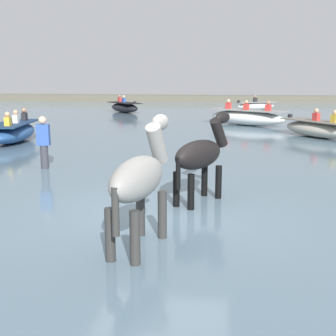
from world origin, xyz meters
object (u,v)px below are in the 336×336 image
boat_near_starboard (317,129)px  horse_trailing_black (201,156)px  horse_lead_grey (140,181)px  boat_far_inshore (14,132)px  boat_near_port (124,107)px  person_wading_close (44,146)px  boat_mid_channel (256,106)px  boat_mid_outer (247,117)px

boat_near_starboard → horse_trailing_black: bearing=-111.8°
horse_lead_grey → boat_far_inshore: bearing=125.4°
boat_near_port → boat_far_inshore: bearing=-92.9°
boat_near_port → person_wading_close: (2.40, -18.66, 0.26)m
horse_trailing_black → person_wading_close: (-4.23, 2.54, -0.27)m
horse_trailing_black → boat_near_starboard: (3.96, 9.91, -0.54)m
boat_mid_channel → person_wading_close: (-6.58, -22.15, 0.30)m
boat_mid_channel → person_wading_close: bearing=-106.5°
horse_lead_grey → boat_mid_channel: bearing=83.6°
horse_lead_grey → boat_mid_outer: bearing=83.1°
horse_lead_grey → boat_near_starboard: bearing=69.4°
boat_mid_outer → boat_far_inshore: boat_mid_outer is taller
horse_trailing_black → boat_near_port: horse_trailing_black is taller
boat_mid_outer → boat_mid_channel: boat_mid_outer is taller
boat_mid_outer → boat_far_inshore: bearing=-140.7°
boat_near_starboard → person_wading_close: bearing=-138.0°
horse_trailing_black → boat_far_inshore: size_ratio=0.54×
boat_mid_outer → boat_near_starboard: (2.63, -4.16, -0.05)m
boat_far_inshore → boat_near_starboard: bearing=14.6°
boat_near_starboard → boat_near_port: bearing=133.2°
horse_lead_grey → boat_near_port: bearing=104.2°
horse_trailing_black → boat_mid_outer: bearing=84.6°
boat_mid_outer → person_wading_close: person_wading_close is taller
person_wading_close → boat_mid_outer: bearing=64.3°
boat_near_port → horse_trailing_black: bearing=-72.6°
boat_mid_channel → boat_near_starboard: boat_near_starboard is taller
boat_near_port → person_wading_close: 18.82m
boat_near_starboard → horse_lead_grey: bearing=-110.6°
horse_trailing_black → person_wading_close: 4.94m
boat_mid_outer → boat_mid_channel: 10.67m
boat_near_starboard → person_wading_close: (-8.19, -7.37, 0.26)m
horse_trailing_black → boat_mid_outer: size_ratio=0.47×
boat_mid_channel → boat_near_port: size_ratio=0.98×
boat_mid_channel → boat_far_inshore: bearing=-118.7°
boat_mid_outer → boat_near_port: (-7.96, 7.13, -0.05)m
boat_mid_outer → boat_mid_channel: bearing=84.5°
horse_lead_grey → boat_mid_channel: horse_lead_grey is taller
boat_mid_channel → boat_far_inshore: 20.21m
horse_trailing_black → boat_mid_outer: (1.33, 14.07, -0.49)m
boat_mid_outer → boat_near_starboard: bearing=-57.7°
person_wading_close → horse_trailing_black: bearing=-31.0°
horse_lead_grey → boat_mid_channel: (3.02, 27.11, -0.65)m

